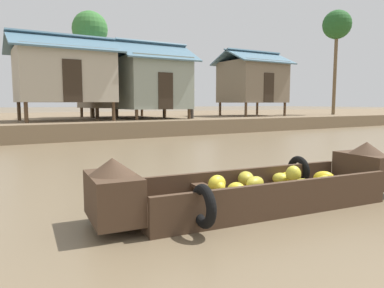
{
  "coord_description": "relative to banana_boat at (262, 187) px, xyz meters",
  "views": [
    {
      "loc": [
        -2.97,
        1.28,
        1.52
      ],
      "look_at": [
        0.81,
        7.54,
        0.7
      ],
      "focal_mm": 33.96,
      "sensor_mm": 36.0,
      "label": 1
    }
  ],
  "objects": [
    {
      "name": "palm_tree_mid",
      "position": [
        18.87,
        13.38,
        6.63
      ],
      "size": [
        2.0,
        2.0,
        7.36
      ],
      "color": "brown",
      "rests_on": "riverbank_strip"
    },
    {
      "name": "banana_boat",
      "position": [
        0.0,
        0.0,
        0.0
      ],
      "size": [
        4.96,
        1.54,
        0.87
      ],
      "color": "#473323",
      "rests_on": "ground"
    },
    {
      "name": "stilt_house_mid_right",
      "position": [
        4.63,
        13.78,
        2.33
      ],
      "size": [
        4.03,
        3.67,
        4.02
      ],
      "color": "#4C3826",
      "rests_on": "riverbank_strip"
    },
    {
      "name": "stilt_house_left",
      "position": [
        0.15,
        13.59,
        2.53
      ],
      "size": [
        4.79,
        3.52,
        3.95
      ],
      "color": "#4C3826",
      "rests_on": "riverbank_strip"
    },
    {
      "name": "palm_tree_near",
      "position": [
        2.15,
        16.28,
        5.15
      ],
      "size": [
        1.9,
        1.9,
        5.78
      ],
      "color": "brown",
      "rests_on": "riverbank_strip"
    },
    {
      "name": "riverbank_strip",
      "position": [
        -0.6,
        20.76,
        0.06
      ],
      "size": [
        160.0,
        20.0,
        0.72
      ],
      "primitive_type": "cube",
      "color": "#756047",
      "rests_on": "ground"
    },
    {
      "name": "vendor_person",
      "position": [
        6.41,
        12.7,
        1.34
      ],
      "size": [
        0.44,
        0.44,
        1.66
      ],
      "color": "#332D28",
      "rests_on": "riverbank_strip"
    },
    {
      "name": "ground_plane",
      "position": [
        -0.6,
        4.79,
        -0.3
      ],
      "size": [
        300.0,
        300.0,
        0.0
      ],
      "primitive_type": "plane",
      "color": "#726047"
    },
    {
      "name": "stilt_house_mid_left",
      "position": [
        3.84,
        16.17,
        2.24
      ],
      "size": [
        4.93,
        4.04,
        3.86
      ],
      "color": "#4C3826",
      "rests_on": "riverbank_strip"
    },
    {
      "name": "stilt_house_right",
      "position": [
        12.1,
        14.43,
        2.64
      ],
      "size": [
        4.32,
        3.55,
        4.18
      ],
      "color": "#4C3826",
      "rests_on": "riverbank_strip"
    }
  ]
}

